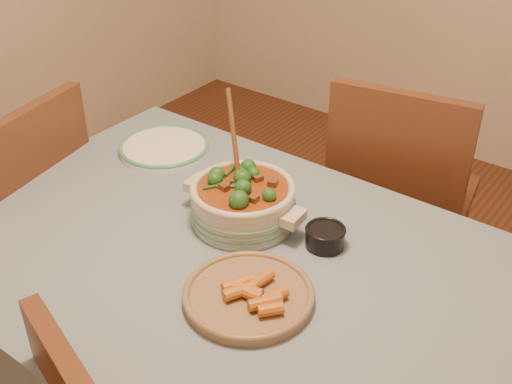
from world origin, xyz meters
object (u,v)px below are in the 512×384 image
stew_casserole (243,199)px  dining_table (243,291)px  chair_left (22,216)px  chair_far (399,193)px  white_plate (164,147)px  condiment_bowl (325,236)px  fried_plate (248,293)px

stew_casserole → dining_table: bearing=-52.6°
stew_casserole → chair_left: size_ratio=0.37×
dining_table → chair_far: (0.05, 0.83, -0.10)m
white_plate → condiment_bowl: 0.71m
stew_casserole → fried_plate: 0.33m
chair_far → chair_left: bearing=32.1°
chair_far → chair_left: size_ratio=1.02×
fried_plate → chair_left: bearing=177.1°
white_plate → chair_far: 0.83m
stew_casserole → white_plate: 0.49m
dining_table → chair_left: size_ratio=1.73×
chair_left → white_plate: bearing=125.2°
dining_table → fried_plate: bearing=-46.1°
white_plate → condiment_bowl: condiment_bowl is taller
chair_far → dining_table: bearing=76.2°
white_plate → chair_far: chair_far is taller
fried_plate → chair_far: (-0.04, 0.93, -0.21)m
fried_plate → dining_table: bearing=133.9°
fried_plate → chair_far: chair_far is taller
stew_casserole → chair_far: stew_casserole is taller
white_plate → fried_plate: bearing=-31.6°
stew_casserole → chair_left: 0.87m
fried_plate → chair_far: size_ratio=0.31×
stew_casserole → chair_left: (-0.80, -0.20, -0.28)m
fried_plate → chair_left: size_ratio=0.32×
white_plate → fried_plate: fried_plate is taller
condiment_bowl → fried_plate: condiment_bowl is taller
stew_casserole → white_plate: (-0.46, 0.16, -0.06)m
dining_table → fried_plate: (0.09, -0.10, 0.11)m
dining_table → stew_casserole: stew_casserole is taller
dining_table → fried_plate: size_ratio=5.39×
dining_table → stew_casserole: (-0.11, 0.15, 0.16)m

